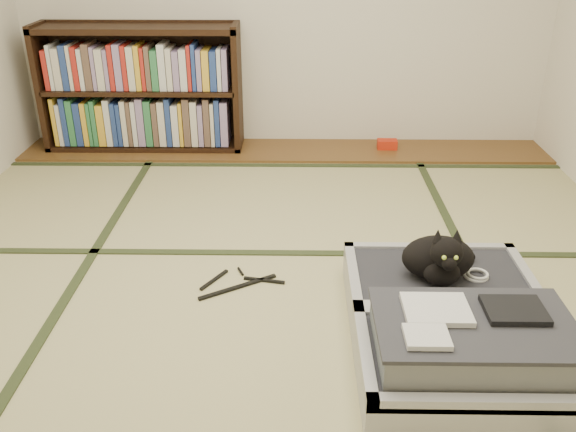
{
  "coord_description": "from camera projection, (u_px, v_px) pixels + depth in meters",
  "views": [
    {
      "loc": [
        0.09,
        -2.46,
        1.62
      ],
      "look_at": [
        0.05,
        0.35,
        0.25
      ],
      "focal_mm": 38.0,
      "sensor_mm": 36.0,
      "label": 1
    }
  ],
  "objects": [
    {
      "name": "cable_coil",
      "position": [
        476.0,
        275.0,
        2.76
      ],
      "size": [
        0.12,
        0.12,
        0.03
      ],
      "color": "white",
      "rests_on": "suitcase"
    },
    {
      "name": "bookcase",
      "position": [
        142.0,
        91.0,
        4.6
      ],
      "size": [
        1.49,
        0.34,
        0.96
      ],
      "color": "black",
      "rests_on": "wood_strip"
    },
    {
      "name": "tatami_borders",
      "position": [
        279.0,
        244.0,
        3.36
      ],
      "size": [
        4.0,
        4.5,
        0.01
      ],
      "color": "#2D381E",
      "rests_on": "ground"
    },
    {
      "name": "wood_strip",
      "position": [
        285.0,
        150.0,
        4.72
      ],
      "size": [
        4.0,
        0.5,
        0.02
      ],
      "primitive_type": "cube",
      "color": "brown",
      "rests_on": "ground"
    },
    {
      "name": "floor",
      "position": [
        276.0,
        295.0,
        2.92
      ],
      "size": [
        4.5,
        4.5,
        0.0
      ],
      "primitive_type": "plane",
      "color": "#C7C784",
      "rests_on": "ground"
    },
    {
      "name": "suitcase",
      "position": [
        455.0,
        327.0,
        2.5
      ],
      "size": [
        0.83,
        1.11,
        0.33
      ],
      "color": "#A7A8AC",
      "rests_on": "floor"
    },
    {
      "name": "cat",
      "position": [
        440.0,
        259.0,
        2.69
      ],
      "size": [
        0.37,
        0.37,
        0.3
      ],
      "color": "black",
      "rests_on": "suitcase"
    },
    {
      "name": "red_item",
      "position": [
        387.0,
        144.0,
        4.71
      ],
      "size": [
        0.15,
        0.09,
        0.07
      ],
      "primitive_type": "cube",
      "rotation": [
        0.0,
        0.0,
        -0.02
      ],
      "color": "red",
      "rests_on": "wood_strip"
    },
    {
      "name": "hanger",
      "position": [
        239.0,
        283.0,
        3.0
      ],
      "size": [
        0.41,
        0.3,
        0.01
      ],
      "color": "black",
      "rests_on": "floor"
    }
  ]
}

